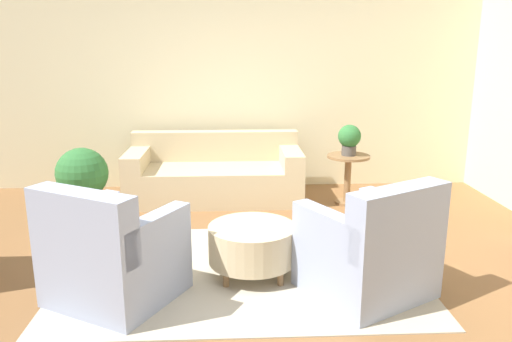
{
  "coord_description": "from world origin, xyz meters",
  "views": [
    {
      "loc": [
        -0.06,
        -3.93,
        1.88
      ],
      "look_at": [
        0.15,
        0.55,
        0.75
      ],
      "focal_mm": 35.0,
      "sensor_mm": 36.0,
      "label": 1
    }
  ],
  "objects_px": {
    "armchair_right": "(371,251)",
    "armchair_left": "(111,256)",
    "couch": "(215,176)",
    "ottoman_table": "(252,244)",
    "side_table": "(348,171)",
    "potted_plant_floor": "(82,175)",
    "potted_plant_on_side_table": "(349,138)"
  },
  "relations": [
    {
      "from": "side_table",
      "to": "armchair_right",
      "type": "bearing_deg",
      "value": -98.54
    },
    {
      "from": "armchair_right",
      "to": "potted_plant_floor",
      "type": "relative_size",
      "value": 1.52
    },
    {
      "from": "ottoman_table",
      "to": "potted_plant_on_side_table",
      "type": "distance_m",
      "value": 2.34
    },
    {
      "from": "armchair_right",
      "to": "potted_plant_on_side_table",
      "type": "bearing_deg",
      "value": 81.46
    },
    {
      "from": "potted_plant_on_side_table",
      "to": "side_table",
      "type": "bearing_deg",
      "value": -116.57
    },
    {
      "from": "armchair_right",
      "to": "side_table",
      "type": "relative_size",
      "value": 1.85
    },
    {
      "from": "ottoman_table",
      "to": "potted_plant_on_side_table",
      "type": "bearing_deg",
      "value": 57.07
    },
    {
      "from": "potted_plant_on_side_table",
      "to": "potted_plant_floor",
      "type": "relative_size",
      "value": 0.5
    },
    {
      "from": "ottoman_table",
      "to": "potted_plant_floor",
      "type": "distance_m",
      "value": 2.66
    },
    {
      "from": "potted_plant_on_side_table",
      "to": "potted_plant_floor",
      "type": "xyz_separation_m",
      "value": [
        -3.15,
        -0.07,
        -0.39
      ]
    },
    {
      "from": "couch",
      "to": "potted_plant_floor",
      "type": "relative_size",
      "value": 2.9
    },
    {
      "from": "armchair_right",
      "to": "potted_plant_floor",
      "type": "xyz_separation_m",
      "value": [
        -2.8,
        2.23,
        0.06
      ]
    },
    {
      "from": "couch",
      "to": "ottoman_table",
      "type": "distance_m",
      "value": 2.23
    },
    {
      "from": "armchair_right",
      "to": "armchair_left",
      "type": "bearing_deg",
      "value": 180.0
    },
    {
      "from": "couch",
      "to": "potted_plant_floor",
      "type": "xyz_separation_m",
      "value": [
        -1.53,
        -0.35,
        0.12
      ]
    },
    {
      "from": "potted_plant_on_side_table",
      "to": "potted_plant_floor",
      "type": "distance_m",
      "value": 3.17
    },
    {
      "from": "armchair_left",
      "to": "side_table",
      "type": "height_order",
      "value": "armchair_left"
    },
    {
      "from": "couch",
      "to": "ottoman_table",
      "type": "height_order",
      "value": "couch"
    },
    {
      "from": "couch",
      "to": "side_table",
      "type": "relative_size",
      "value": 3.53
    },
    {
      "from": "potted_plant_on_side_table",
      "to": "couch",
      "type": "bearing_deg",
      "value": 170.02
    },
    {
      "from": "armchair_left",
      "to": "side_table",
      "type": "xyz_separation_m",
      "value": [
        2.31,
        2.29,
        0.05
      ]
    },
    {
      "from": "armchair_right",
      "to": "potted_plant_floor",
      "type": "height_order",
      "value": "armchair_right"
    },
    {
      "from": "couch",
      "to": "side_table",
      "type": "xyz_separation_m",
      "value": [
        1.62,
        -0.28,
        0.11
      ]
    },
    {
      "from": "side_table",
      "to": "potted_plant_floor",
      "type": "height_order",
      "value": "potted_plant_floor"
    },
    {
      "from": "armchair_left",
      "to": "potted_plant_on_side_table",
      "type": "bearing_deg",
      "value": 44.84
    },
    {
      "from": "potted_plant_floor",
      "to": "couch",
      "type": "bearing_deg",
      "value": 12.96
    },
    {
      "from": "couch",
      "to": "potted_plant_on_side_table",
      "type": "xyz_separation_m",
      "value": [
        1.62,
        -0.28,
        0.51
      ]
    },
    {
      "from": "couch",
      "to": "ottoman_table",
      "type": "xyz_separation_m",
      "value": [
        0.38,
        -2.19,
        -0.02
      ]
    },
    {
      "from": "potted_plant_floor",
      "to": "side_table",
      "type": "bearing_deg",
      "value": 1.24
    },
    {
      "from": "side_table",
      "to": "potted_plant_on_side_table",
      "type": "distance_m",
      "value": 0.4
    },
    {
      "from": "armchair_right",
      "to": "side_table",
      "type": "height_order",
      "value": "armchair_right"
    },
    {
      "from": "potted_plant_floor",
      "to": "armchair_left",
      "type": "bearing_deg",
      "value": -69.29
    }
  ]
}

